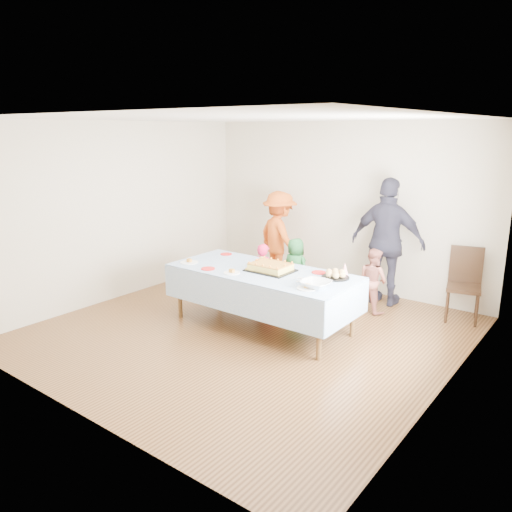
{
  "coord_description": "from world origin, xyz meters",
  "views": [
    {
      "loc": [
        3.77,
        -4.8,
        2.57
      ],
      "look_at": [
        -0.11,
        0.3,
        0.94
      ],
      "focal_mm": 35.0,
      "sensor_mm": 36.0,
      "label": 1
    }
  ],
  "objects_px": {
    "birthday_cake": "(270,267)",
    "dining_chair": "(465,280)",
    "adult_left": "(279,238)",
    "party_table": "(262,275)"
  },
  "relations": [
    {
      "from": "party_table",
      "to": "birthday_cake",
      "type": "height_order",
      "value": "birthday_cake"
    },
    {
      "from": "birthday_cake",
      "to": "adult_left",
      "type": "xyz_separation_m",
      "value": [
        -1.07,
        1.75,
        -0.04
      ]
    },
    {
      "from": "birthday_cake",
      "to": "adult_left",
      "type": "distance_m",
      "value": 2.05
    },
    {
      "from": "birthday_cake",
      "to": "adult_left",
      "type": "relative_size",
      "value": 0.37
    },
    {
      "from": "birthday_cake",
      "to": "dining_chair",
      "type": "height_order",
      "value": "dining_chair"
    },
    {
      "from": "party_table",
      "to": "adult_left",
      "type": "distance_m",
      "value": 2.05
    },
    {
      "from": "birthday_cake",
      "to": "dining_chair",
      "type": "xyz_separation_m",
      "value": [
        1.94,
        1.88,
        -0.27
      ]
    },
    {
      "from": "dining_chair",
      "to": "adult_left",
      "type": "distance_m",
      "value": 3.03
    },
    {
      "from": "party_table",
      "to": "adult_left",
      "type": "height_order",
      "value": "adult_left"
    },
    {
      "from": "birthday_cake",
      "to": "dining_chair",
      "type": "relative_size",
      "value": 0.57
    }
  ]
}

